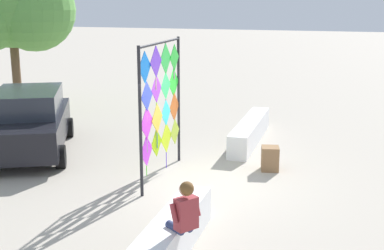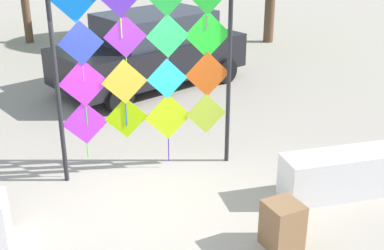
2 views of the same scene
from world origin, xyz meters
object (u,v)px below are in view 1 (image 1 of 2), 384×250
parked_car (29,121)px  cardboard_box_large (270,159)px  kite_display_rack (161,100)px  seated_vendor (182,217)px  tree_far_right (14,2)px

parked_car → cardboard_box_large: 6.78m
kite_display_rack → parked_car: kite_display_rack is taller
kite_display_rack → seated_vendor: bearing=-155.9°
cardboard_box_large → parked_car: bearing=93.0°
seated_vendor → parked_car: (4.90, 6.09, 0.00)m
seated_vendor → cardboard_box_large: bearing=-7.0°
seated_vendor → parked_car: 7.82m
tree_far_right → parked_car: bearing=-143.3°
tree_far_right → cardboard_box_large: bearing=-112.4°
seated_vendor → tree_far_right: tree_far_right is taller
parked_car → cardboard_box_large: bearing=-87.0°
seated_vendor → parked_car: bearing=51.2°
seated_vendor → tree_far_right: 13.75m
kite_display_rack → tree_far_right: bearing=54.9°
seated_vendor → parked_car: parked_car is taller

